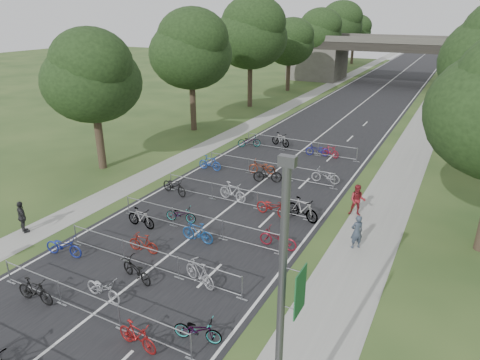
% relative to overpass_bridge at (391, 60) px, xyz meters
% --- Properties ---
extents(road, '(11.00, 140.00, 0.01)m').
position_rel_overpass_bridge_xyz_m(road, '(0.00, -15.00, -3.53)').
color(road, black).
rests_on(road, ground).
extents(sidewalk_right, '(3.00, 140.00, 0.01)m').
position_rel_overpass_bridge_xyz_m(sidewalk_right, '(8.00, -15.00, -3.53)').
color(sidewalk_right, gray).
rests_on(sidewalk_right, ground).
extents(sidewalk_left, '(2.00, 140.00, 0.01)m').
position_rel_overpass_bridge_xyz_m(sidewalk_left, '(-7.50, -15.00, -3.53)').
color(sidewalk_left, gray).
rests_on(sidewalk_left, ground).
extents(lane_markings, '(0.12, 140.00, 0.00)m').
position_rel_overpass_bridge_xyz_m(lane_markings, '(0.00, -15.00, -3.53)').
color(lane_markings, silver).
rests_on(lane_markings, ground).
extents(overpass_bridge, '(31.00, 8.00, 7.05)m').
position_rel_overpass_bridge_xyz_m(overpass_bridge, '(0.00, 0.00, 0.00)').
color(overpass_bridge, '#4A4842').
rests_on(overpass_bridge, ground).
extents(lamppost, '(0.61, 0.65, 8.21)m').
position_rel_overpass_bridge_xyz_m(lamppost, '(8.33, -63.00, 0.75)').
color(lamppost, '#4C4C51').
rests_on(lamppost, ground).
extents(tree_left_0, '(6.72, 6.72, 10.25)m').
position_rel_overpass_bridge_xyz_m(tree_left_0, '(-11.39, -49.07, 2.96)').
color(tree_left_0, '#33261C').
rests_on(tree_left_0, ground).
extents(tree_left_1, '(7.56, 7.56, 11.53)m').
position_rel_overpass_bridge_xyz_m(tree_left_1, '(-11.39, -37.07, 3.77)').
color(tree_left_1, '#33261C').
rests_on(tree_left_1, ground).
extents(tree_left_2, '(8.40, 8.40, 12.81)m').
position_rel_overpass_bridge_xyz_m(tree_left_2, '(-11.39, -25.07, 4.58)').
color(tree_left_2, '#33261C').
rests_on(tree_left_2, ground).
extents(tree_left_3, '(6.72, 6.72, 10.25)m').
position_rel_overpass_bridge_xyz_m(tree_left_3, '(-11.39, -13.07, 2.96)').
color(tree_left_3, '#33261C').
rests_on(tree_left_3, ground).
extents(tree_left_4, '(7.56, 7.56, 11.53)m').
position_rel_overpass_bridge_xyz_m(tree_left_4, '(-11.39, -1.07, 3.77)').
color(tree_left_4, '#33261C').
rests_on(tree_left_4, ground).
extents(tree_left_5, '(8.40, 8.40, 12.81)m').
position_rel_overpass_bridge_xyz_m(tree_left_5, '(-11.39, 10.93, 4.58)').
color(tree_left_5, '#33261C').
rests_on(tree_left_5, ground).
extents(tree_left_6, '(6.72, 6.72, 10.25)m').
position_rel_overpass_bridge_xyz_m(tree_left_6, '(-11.39, 22.93, 2.96)').
color(tree_left_6, '#33261C').
rests_on(tree_left_6, ground).
extents(barrier_row_1, '(9.70, 0.08, 1.10)m').
position_rel_overpass_bridge_xyz_m(barrier_row_1, '(0.00, -61.40, -2.99)').
color(barrier_row_1, '#92949A').
rests_on(barrier_row_1, ground).
extents(barrier_row_2, '(9.70, 0.08, 1.10)m').
position_rel_overpass_bridge_xyz_m(barrier_row_2, '(0.00, -57.80, -2.99)').
color(barrier_row_2, '#92949A').
rests_on(barrier_row_2, ground).
extents(barrier_row_3, '(9.70, 0.08, 1.10)m').
position_rel_overpass_bridge_xyz_m(barrier_row_3, '(0.00, -54.00, -2.99)').
color(barrier_row_3, '#92949A').
rests_on(barrier_row_3, ground).
extents(barrier_row_4, '(9.70, 0.08, 1.10)m').
position_rel_overpass_bridge_xyz_m(barrier_row_4, '(0.00, -50.00, -2.99)').
color(barrier_row_4, '#92949A').
rests_on(barrier_row_4, ground).
extents(barrier_row_5, '(9.70, 0.08, 1.10)m').
position_rel_overpass_bridge_xyz_m(barrier_row_5, '(0.00, -45.00, -2.99)').
color(barrier_row_5, '#92949A').
rests_on(barrier_row_5, ground).
extents(barrier_row_6, '(9.70, 0.08, 1.10)m').
position_rel_overpass_bridge_xyz_m(barrier_row_6, '(0.00, -39.00, -2.99)').
color(barrier_row_6, '#92949A').
rests_on(barrier_row_6, ground).
extents(bike_4, '(1.83, 0.64, 1.08)m').
position_rel_overpass_bridge_xyz_m(bike_4, '(-2.51, -61.75, -2.99)').
color(bike_4, black).
rests_on(bike_4, ground).
extents(bike_5, '(1.90, 0.79, 0.98)m').
position_rel_overpass_bridge_xyz_m(bike_5, '(-0.29, -60.35, -3.05)').
color(bike_5, '#A1A2A8').
rests_on(bike_5, ground).
extents(bike_6, '(1.78, 0.66, 1.05)m').
position_rel_overpass_bridge_xyz_m(bike_6, '(2.68, -61.81, -3.01)').
color(bike_6, maroon).
rests_on(bike_6, ground).
extents(bike_7, '(1.87, 0.98, 0.93)m').
position_rel_overpass_bridge_xyz_m(bike_7, '(4.30, -60.54, -3.07)').
color(bike_7, '#92949A').
rests_on(bike_7, ground).
extents(bike_8, '(2.05, 1.01, 1.03)m').
position_rel_overpass_bridge_xyz_m(bike_8, '(-4.30, -58.80, -3.02)').
color(bike_8, navy).
rests_on(bike_8, ground).
extents(bike_9, '(1.65, 0.58, 0.98)m').
position_rel_overpass_bridge_xyz_m(bike_9, '(-1.20, -56.82, -3.05)').
color(bike_9, maroon).
rests_on(bike_9, ground).
extents(bike_10, '(1.99, 1.09, 0.99)m').
position_rel_overpass_bridge_xyz_m(bike_10, '(0.02, -58.75, -3.04)').
color(bike_10, black).
rests_on(bike_10, ground).
extents(bike_11, '(1.92, 1.09, 1.11)m').
position_rel_overpass_bridge_xyz_m(bike_11, '(2.56, -57.73, -2.98)').
color(bike_11, '#94959B').
rests_on(bike_11, ground).
extents(bike_12, '(1.81, 0.59, 1.08)m').
position_rel_overpass_bridge_xyz_m(bike_12, '(-2.96, -54.88, -2.99)').
color(bike_12, '#92949A').
rests_on(bike_12, ground).
extents(bike_13, '(1.83, 0.91, 0.92)m').
position_rel_overpass_bridge_xyz_m(bike_13, '(-1.45, -53.40, -3.07)').
color(bike_13, '#92949A').
rests_on(bike_13, ground).
extents(bike_14, '(1.81, 0.52, 1.08)m').
position_rel_overpass_bridge_xyz_m(bike_14, '(0.54, -54.78, -2.99)').
color(bike_14, navy).
rests_on(bike_14, ground).
extents(bike_15, '(1.93, 0.68, 1.01)m').
position_rel_overpass_bridge_xyz_m(bike_15, '(4.30, -53.47, -3.03)').
color(bike_15, maroon).
rests_on(bike_15, ground).
extents(bike_16, '(2.24, 1.25, 1.12)m').
position_rel_overpass_bridge_xyz_m(bike_16, '(-3.99, -50.48, -2.97)').
color(bike_16, black).
rests_on(bike_16, ground).
extents(bike_17, '(2.03, 0.87, 1.18)m').
position_rel_overpass_bridge_xyz_m(bike_17, '(-0.29, -49.66, -2.94)').
color(bike_17, '#9A9BA1').
rests_on(bike_17, ground).
extents(bike_18, '(2.15, 1.00, 1.09)m').
position_rel_overpass_bridge_xyz_m(bike_18, '(2.66, -50.39, -2.99)').
color(bike_18, maroon).
rests_on(bike_18, ground).
extents(bike_19, '(2.18, 1.23, 1.26)m').
position_rel_overpass_bridge_xyz_m(bike_19, '(4.30, -50.05, -2.90)').
color(bike_19, '#92949A').
rests_on(bike_19, ground).
extents(bike_20, '(1.81, 0.56, 1.08)m').
position_rel_overpass_bridge_xyz_m(bike_20, '(-4.30, -45.75, -2.99)').
color(bike_20, '#1B4097').
rests_on(bike_20, ground).
extents(bike_21, '(2.02, 1.11, 1.01)m').
position_rel_overpass_bridge_xyz_m(bike_21, '(-0.66, -44.68, -3.03)').
color(bike_21, maroon).
rests_on(bike_21, ground).
extents(bike_22, '(2.00, 1.20, 1.16)m').
position_rel_overpass_bridge_xyz_m(bike_22, '(0.35, -45.96, -2.95)').
color(bike_22, black).
rests_on(bike_22, ground).
extents(bike_23, '(1.94, 0.74, 1.01)m').
position_rel_overpass_bridge_xyz_m(bike_23, '(3.79, -44.25, -3.03)').
color(bike_23, '#A6A6AD').
rests_on(bike_23, ground).
extents(bike_24, '(2.00, 1.54, 1.01)m').
position_rel_overpass_bridge_xyz_m(bike_24, '(-4.30, -39.46, -3.03)').
color(bike_24, '#92949A').
rests_on(bike_24, ground).
extents(bike_25, '(1.97, 1.11, 1.14)m').
position_rel_overpass_bridge_xyz_m(bike_25, '(-2.05, -38.05, -2.96)').
color(bike_25, '#92949A').
rests_on(bike_25, ground).
extents(bike_26, '(1.97, 1.04, 0.98)m').
position_rel_overpass_bridge_xyz_m(bike_26, '(1.52, -39.04, -3.04)').
color(bike_26, navy).
rests_on(bike_26, ground).
extents(bike_27, '(1.68, 1.02, 0.98)m').
position_rel_overpass_bridge_xyz_m(bike_27, '(2.50, -38.87, -3.05)').
color(bike_27, maroon).
rests_on(bike_27, ground).
extents(pedestrian_a, '(0.75, 0.73, 1.73)m').
position_rel_overpass_bridge_xyz_m(pedestrian_a, '(7.63, -51.67, -2.67)').
color(pedestrian_a, '#313B4A').
rests_on(pedestrian_a, ground).
extents(pedestrian_b, '(0.99, 0.83, 1.82)m').
position_rel_overpass_bridge_xyz_m(pedestrian_b, '(6.80, -48.11, -2.62)').
color(pedestrian_b, maroon).
rests_on(pedestrian_b, ground).
extents(pedestrian_c, '(1.10, 0.75, 1.74)m').
position_rel_overpass_bridge_xyz_m(pedestrian_c, '(-7.97, -58.17, -2.66)').
color(pedestrian_c, '#232326').
rests_on(pedestrian_c, ground).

